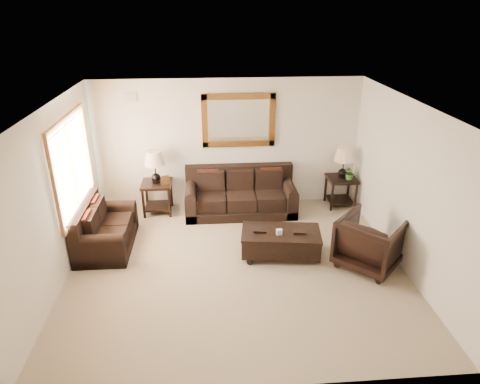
{
  "coord_description": "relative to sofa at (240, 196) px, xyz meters",
  "views": [
    {
      "loc": [
        -0.42,
        -6.05,
        4.07
      ],
      "look_at": [
        0.1,
        0.6,
        1.09
      ],
      "focal_mm": 32.0,
      "sensor_mm": 36.0,
      "label": 1
    }
  ],
  "objects": [
    {
      "name": "potted_plant",
      "position": [
        2.31,
        -0.0,
        0.43
      ],
      "size": [
        0.28,
        0.31,
        0.24
      ],
      "primitive_type": "imported",
      "rotation": [
        0.0,
        0.0,
        0.02
      ],
      "color": "#2B5D20",
      "rests_on": "end_table_right"
    },
    {
      "name": "room",
      "position": [
        -0.22,
        -2.05,
        1.01
      ],
      "size": [
        5.51,
        5.01,
        2.71
      ],
      "color": "gray",
      "rests_on": "ground"
    },
    {
      "name": "sofa",
      "position": [
        0.0,
        0.0,
        0.0
      ],
      "size": [
        2.27,
        0.98,
        0.93
      ],
      "color": "black",
      "rests_on": "room"
    },
    {
      "name": "coffee_table",
      "position": [
        0.56,
        -1.76,
        -0.05
      ],
      "size": [
        1.44,
        0.9,
        0.57
      ],
      "rotation": [
        0.0,
        0.0,
        -0.13
      ],
      "color": "black",
      "rests_on": "room"
    },
    {
      "name": "end_table_right",
      "position": [
        2.18,
        0.11,
        0.52
      ],
      "size": [
        0.6,
        0.6,
        1.31
      ],
      "color": "black",
      "rests_on": "room"
    },
    {
      "name": "loveseat",
      "position": [
        -2.56,
        -1.25,
        -0.02
      ],
      "size": [
        0.9,
        1.51,
        0.85
      ],
      "rotation": [
        0.0,
        0.0,
        1.57
      ],
      "color": "black",
      "rests_on": "room"
    },
    {
      "name": "air_vent",
      "position": [
        -2.12,
        0.43,
        2.01
      ],
      "size": [
        0.25,
        0.02,
        0.18
      ],
      "primitive_type": "cube",
      "color": "#999999",
      "rests_on": "room"
    },
    {
      "name": "window",
      "position": [
        -2.92,
        -1.15,
        1.21
      ],
      "size": [
        0.07,
        1.96,
        1.66
      ],
      "color": "white",
      "rests_on": "room"
    },
    {
      "name": "end_table_left",
      "position": [
        -1.72,
        0.1,
        0.54
      ],
      "size": [
        0.61,
        0.61,
        1.34
      ],
      "color": "black",
      "rests_on": "room"
    },
    {
      "name": "mirror",
      "position": [
        -0.0,
        0.41,
        1.51
      ],
      "size": [
        1.5,
        0.06,
        1.1
      ],
      "color": "#4D2D0F",
      "rests_on": "room"
    },
    {
      "name": "armchair",
      "position": [
        1.98,
        -2.19,
        0.15
      ],
      "size": [
        1.29,
        1.28,
        0.97
      ],
      "primitive_type": "imported",
      "rotation": [
        0.0,
        0.0,
        2.38
      ],
      "color": "black",
      "rests_on": "floor"
    }
  ]
}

